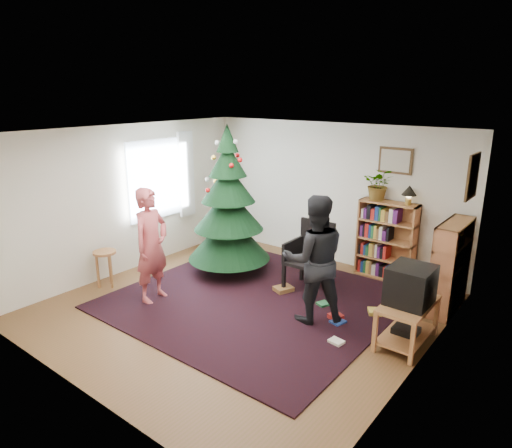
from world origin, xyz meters
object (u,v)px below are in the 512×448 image
Objects in this scene: picture_back at (395,161)px; bookshelf_right at (451,266)px; christmas_tree at (229,214)px; picture_right at (473,176)px; potted_plant at (379,184)px; person_by_chair at (314,260)px; person_standing at (151,245)px; tv_stand at (407,319)px; bookshelf_back at (386,239)px; table_lamp at (409,192)px; crt_tv at (410,285)px; armchair at (312,253)px; stool at (105,259)px.

bookshelf_right is at bearing -30.33° from picture_back.
picture_right is at bearing 13.80° from christmas_tree.
bookshelf_right is at bearing -22.17° from potted_plant.
potted_plant is at bearing -130.95° from person_by_chair.
tv_stand is at bearing -80.48° from person_standing.
bookshelf_back is at bearing 64.51° from bookshelf_right.
tv_stand is 3.64m from person_standing.
person_standing is 4.02m from table_lamp.
person_standing is at bearing -97.35° from christmas_tree.
bookshelf_back is 2.11m from crt_tv.
armchair is (-1.78, 0.69, 0.26)m from tv_stand.
picture_right is 0.34× the size of person_by_chair.
tv_stand is at bearing -67.51° from table_lamp.
armchair is (1.46, 0.30, -0.46)m from christmas_tree.
christmas_tree is 3.49m from bookshelf_right.
person_standing reaches higher than crt_tv.
table_lamp is (-0.88, 0.56, 0.84)m from bookshelf_right.
potted_plant is (-1.38, 0.56, 0.90)m from bookshelf_right.
bookshelf_right is at bearing -64.59° from person_standing.
potted_plant is at bearing -144.19° from picture_back.
christmas_tree reaches higher than table_lamp.
picture_right reaches higher than bookshelf_right.
person_by_chair is (0.55, -0.88, 0.29)m from armchair.
potted_plant is at bearing 124.44° from crt_tv.
picture_right is 1.93m from bookshelf_back.
picture_right reaches higher than tv_stand.
tv_stand is 2.96× the size of table_lamp.
potted_plant reaches higher than tv_stand.
table_lamp is (0.47, 2.02, 0.63)m from person_by_chair.
picture_right is at bearing -177.81° from person_by_chair.
christmas_tree is 3.34m from tv_stand.
bookshelf_back is at bearing 33.58° from christmas_tree.
bookshelf_right is 1.32m from tv_stand.
person_standing is at bearing -127.54° from picture_back.
armchair is 1.59m from potted_plant.
person_by_chair is 3.31× the size of potted_plant.
christmas_tree is at bearing 104.79° from bookshelf_right.
table_lamp is at bearing 47.04° from armchair.
picture_back is at bearing -135.96° from person_by_chair.
person_by_chair is (-0.17, -2.02, 0.21)m from bookshelf_back.
stool is 0.34× the size of person_by_chair.
crt_tv is at bearing -80.47° from person_standing.
potted_plant is (-1.51, 0.59, -0.39)m from picture_right.
bookshelf_right is at bearing 167.94° from picture_right.
crt_tv reaches higher than stool.
potted_plant reaches higher than armchair.
stool is 3.38m from person_by_chair.
picture_back is 2.41m from person_by_chair.
crt_tv is at bearing 147.10° from person_by_chair.
christmas_tree is at bearing -57.64° from person_by_chair.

